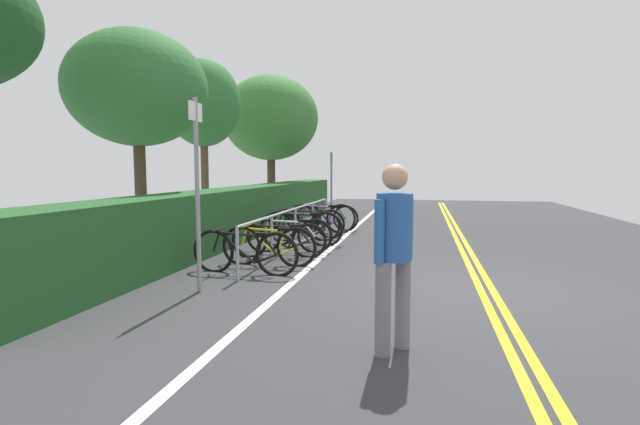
{
  "coord_description": "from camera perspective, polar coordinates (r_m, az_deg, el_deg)",
  "views": [
    {
      "loc": [
        -6.55,
        0.88,
        1.65
      ],
      "look_at": [
        2.08,
        2.76,
        0.81
      ],
      "focal_mm": 26.32,
      "sensor_mm": 36.0,
      "label": 1
    }
  ],
  "objects": [
    {
      "name": "bicycle_3",
      "position": [
        9.23,
        -3.74,
        -2.78
      ],
      "size": [
        0.46,
        1.7,
        0.71
      ],
      "color": "black",
      "rests_on": "ground_plane"
    },
    {
      "name": "bicycle_4",
      "position": [
        9.96,
        -2.27,
        -1.97
      ],
      "size": [
        0.46,
        1.77,
        0.78
      ],
      "color": "black",
      "rests_on": "ground_plane"
    },
    {
      "name": "bike_rack",
      "position": [
        9.92,
        -3.02,
        -0.54
      ],
      "size": [
        6.44,
        0.05,
        0.82
      ],
      "color": "#9EA0A5",
      "rests_on": "ground_plane"
    },
    {
      "name": "sign_post_far",
      "position": [
        13.79,
        1.4,
        3.9
      ],
      "size": [
        0.36,
        0.06,
        2.12
      ],
      "color": "gray",
      "rests_on": "ground_plane"
    },
    {
      "name": "centre_line_yellow_outer",
      "position": [
        6.8,
        18.93,
        -8.88
      ],
      "size": [
        33.09,
        0.1,
        0.0
      ],
      "primitive_type": "cube",
      "color": "gold",
      "rests_on": "ground_plane"
    },
    {
      "name": "bike_lane_stripe_white",
      "position": [
        6.99,
        -3.06,
        -8.2
      ],
      "size": [
        33.09,
        0.12,
        0.0
      ],
      "primitive_type": "cube",
      "color": "white",
      "rests_on": "ground_plane"
    },
    {
      "name": "hedge_backdrop",
      "position": [
        11.86,
        -8.79,
        0.25
      ],
      "size": [
        15.39,
        0.95,
        1.19
      ],
      "primitive_type": "cube",
      "color": "#235626",
      "rests_on": "ground_plane"
    },
    {
      "name": "tree_far_right",
      "position": [
        13.74,
        -14.02,
        12.69
      ],
      "size": [
        2.05,
        2.05,
        4.65
      ],
      "color": "brown",
      "rests_on": "ground_plane"
    },
    {
      "name": "pedestrian",
      "position": [
        4.2,
        8.98,
        -3.94
      ],
      "size": [
        0.42,
        0.32,
        1.68
      ],
      "color": "slate",
      "rests_on": "ground_plane"
    },
    {
      "name": "bicycle_2",
      "position": [
        8.71,
        -4.95,
        -3.38
      ],
      "size": [
        0.53,
        1.73,
        0.68
      ],
      "color": "black",
      "rests_on": "ground_plane"
    },
    {
      "name": "bicycle_0",
      "position": [
        7.42,
        -9.13,
        -4.79
      ],
      "size": [
        0.46,
        1.78,
        0.73
      ],
      "color": "black",
      "rests_on": "ground_plane"
    },
    {
      "name": "bicycle_1",
      "position": [
        8.01,
        -6.24,
        -4.06
      ],
      "size": [
        0.46,
        1.66,
        0.72
      ],
      "color": "black",
      "rests_on": "ground_plane"
    },
    {
      "name": "sign_post_near",
      "position": [
        6.34,
        -14.73,
        4.08
      ],
      "size": [
        0.36,
        0.06,
        2.55
      ],
      "color": "gray",
      "rests_on": "ground_plane"
    },
    {
      "name": "bicycle_5",
      "position": [
        10.63,
        -1.96,
        -1.65
      ],
      "size": [
        0.58,
        1.62,
        0.73
      ],
      "color": "black",
      "rests_on": "ground_plane"
    },
    {
      "name": "bicycle_6",
      "position": [
        11.23,
        -1.43,
        -1.28
      ],
      "size": [
        0.46,
        1.8,
        0.72
      ],
      "color": "black",
      "rests_on": "ground_plane"
    },
    {
      "name": "centre_line_yellow_inner",
      "position": [
        6.82,
        20.29,
        -8.88
      ],
      "size": [
        33.09,
        0.1,
        0.0
      ],
      "primitive_type": "cube",
      "color": "gold",
      "rests_on": "ground_plane"
    },
    {
      "name": "bicycle_7",
      "position": [
        11.93,
        0.17,
        -0.74
      ],
      "size": [
        0.62,
        1.72,
        0.78
      ],
      "color": "black",
      "rests_on": "ground_plane"
    },
    {
      "name": "tree_mid",
      "position": [
        10.45,
        -21.35,
        13.79
      ],
      "size": [
        2.8,
        2.8,
        4.4
      ],
      "color": "#473323",
      "rests_on": "ground_plane"
    },
    {
      "name": "ground_plane",
      "position": [
        6.81,
        19.6,
        -9.11
      ],
      "size": [
        36.77,
        10.69,
        0.05
      ],
      "primitive_type": "cube",
      "color": "#353538"
    },
    {
      "name": "tree_extra",
      "position": [
        16.85,
        -6.01,
        11.33
      ],
      "size": [
        3.33,
        3.33,
        4.88
      ],
      "color": "#473323",
      "rests_on": "ground_plane"
    },
    {
      "name": "bicycle_8",
      "position": [
        12.55,
        0.9,
        -0.59
      ],
      "size": [
        0.46,
        1.71,
        0.72
      ],
      "color": "black",
      "rests_on": "ground_plane"
    }
  ]
}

